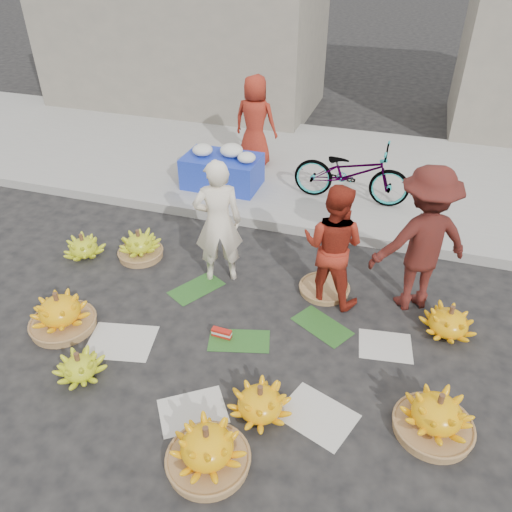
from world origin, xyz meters
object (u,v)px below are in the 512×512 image
(banana_bunch_0, at_px, (60,313))
(flower_table, at_px, (223,169))
(vendor_cream, at_px, (218,223))
(bicycle, at_px, (352,173))
(banana_bunch_4, at_px, (436,416))

(banana_bunch_0, distance_m, flower_table, 3.65)
(vendor_cream, xyz_separation_m, bicycle, (1.23, 2.33, -0.21))
(banana_bunch_0, height_order, vendor_cream, vendor_cream)
(flower_table, bearing_deg, bicycle, 4.06)
(flower_table, bearing_deg, banana_bunch_4, -47.39)
(vendor_cream, height_order, bicycle, vendor_cream)
(flower_table, relative_size, bicycle, 0.69)
(banana_bunch_0, height_order, banana_bunch_4, banana_bunch_0)
(banana_bunch_0, xyz_separation_m, flower_table, (0.51, 3.61, 0.20))
(flower_table, distance_m, bicycle, 2.05)
(vendor_cream, bearing_deg, banana_bunch_4, 124.89)
(banana_bunch_4, height_order, flower_table, flower_table)
(vendor_cream, height_order, flower_table, vendor_cream)
(banana_bunch_0, bearing_deg, banana_bunch_4, -2.31)
(banana_bunch_0, relative_size, vendor_cream, 0.48)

